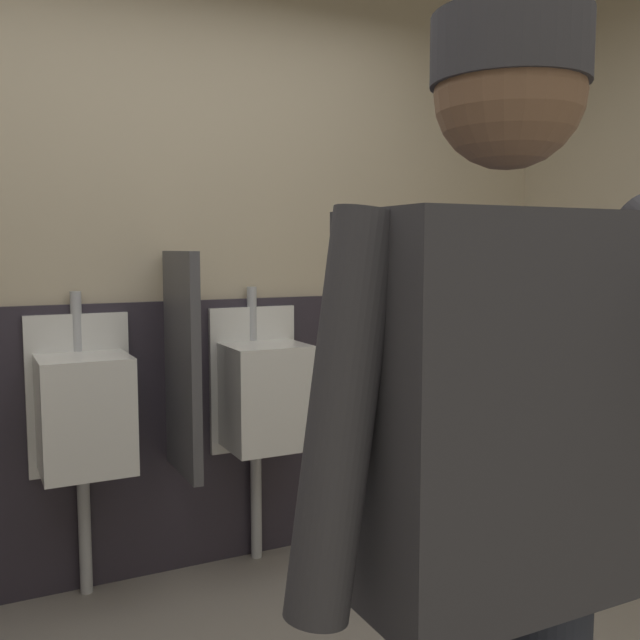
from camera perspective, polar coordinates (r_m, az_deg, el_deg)
wall_back at (r=3.12m, az=-13.70°, el=5.31°), size 4.69×0.12×2.78m
wainscot_band_back at (r=3.16m, az=-13.04°, el=-9.34°), size 4.09×0.03×1.19m
urinal_left at (r=2.92m, az=-18.53°, el=-7.03°), size 0.40×0.34×1.24m
urinal_middle at (r=3.11m, az=-4.66°, el=-5.96°), size 0.40×0.34×1.24m
privacy_divider_panel at (r=2.89m, az=-11.07°, el=-3.46°), size 0.04×0.40×0.90m
person at (r=1.14m, az=14.49°, el=-13.86°), size 0.67×0.60×1.74m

